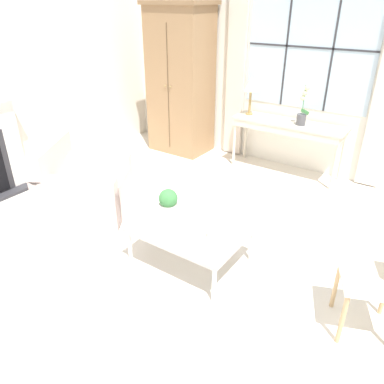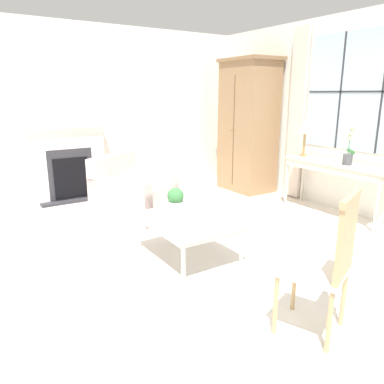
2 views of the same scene
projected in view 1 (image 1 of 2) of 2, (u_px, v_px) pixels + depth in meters
ground_plane at (178, 268)px, 3.61m from camera, size 14.00×14.00×0.00m
wall_back_windowed at (307, 72)px, 5.16m from camera, size 7.20×0.14×2.80m
wall_left at (19, 76)px, 4.93m from camera, size 0.06×7.20×2.80m
armoire at (180, 81)px, 5.94m from camera, size 1.01×0.70×2.29m
console_table at (288, 128)px, 5.30m from camera, size 1.59×0.45×0.77m
table_lamp at (251, 85)px, 5.40m from camera, size 0.24×0.24×0.56m
potted_orchid at (302, 112)px, 5.06m from camera, size 0.16×0.13×0.54m
armchair_upholstered at (84, 189)px, 4.48m from camera, size 1.28×1.28×0.86m
coffee_table at (191, 228)px, 3.53m from camera, size 1.05×0.80×0.43m
potted_plant_small at (168, 202)px, 3.60m from camera, size 0.18×0.18×0.27m
pillar_candle at (211, 233)px, 3.28m from camera, size 0.11×0.11×0.13m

